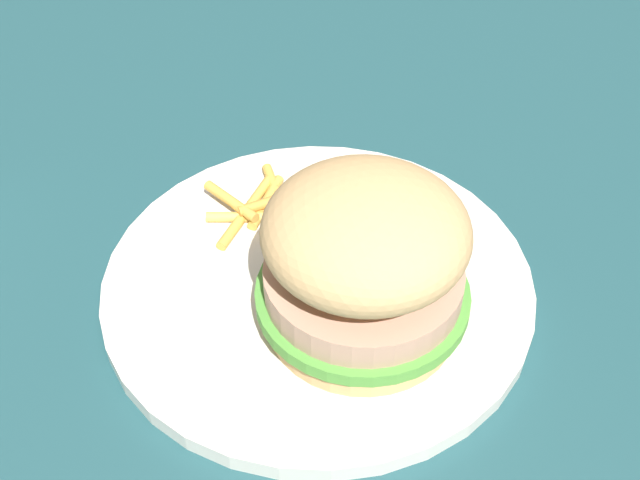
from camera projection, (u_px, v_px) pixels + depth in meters
The scene contains 4 objects.
ground_plane at pixel (310, 281), 0.49m from camera, with size 1.60×1.60×0.00m, color #1E474C.
plate at pixel (320, 281), 0.49m from camera, with size 0.27×0.27×0.01m, color silver.
sandwich at pixel (364, 260), 0.42m from camera, with size 0.12×0.12×0.10m.
fries_pile at pixel (275, 207), 0.52m from camera, with size 0.09×0.09×0.01m.
Camera 1 is at (0.20, 0.27, 0.36)m, focal length 43.04 mm.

